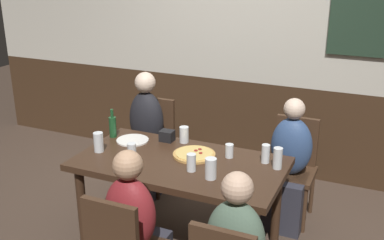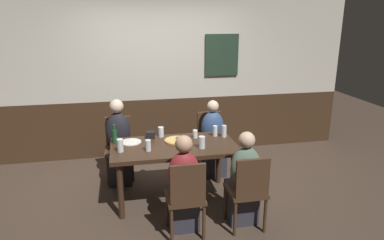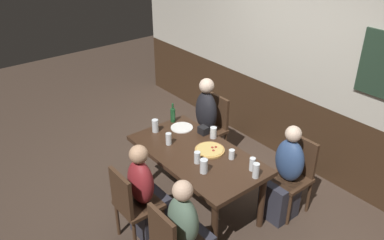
{
  "view_description": "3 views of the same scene",
  "coord_description": "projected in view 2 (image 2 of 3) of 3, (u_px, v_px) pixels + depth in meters",
  "views": [
    {
      "loc": [
        1.35,
        -2.83,
        2.19
      ],
      "look_at": [
        0.08,
        0.04,
        1.06
      ],
      "focal_mm": 43.32,
      "sensor_mm": 36.0,
      "label": 1
    },
    {
      "loc": [
        -0.58,
        -4.03,
        2.28
      ],
      "look_at": [
        0.21,
        -0.09,
        1.08
      ],
      "focal_mm": 32.78,
      "sensor_mm": 36.0,
      "label": 2
    },
    {
      "loc": [
        2.72,
        -2.25,
        3.07
      ],
      "look_at": [
        -0.16,
        0.06,
        1.05
      ],
      "focal_mm": 36.78,
      "sensor_mm": 36.0,
      "label": 3
    }
  ],
  "objects": [
    {
      "name": "ground_plane",
      "position": [
        175.0,
        198.0,
        4.55
      ],
      "size": [
        12.0,
        12.0,
        0.0
      ],
      "primitive_type": "plane",
      "color": "#423328"
    },
    {
      "name": "wall_back",
      "position": [
        159.0,
        78.0,
        5.72
      ],
      "size": [
        6.4,
        0.13,
        2.6
      ],
      "color": "#3D2819",
      "rests_on": "ground_plane"
    },
    {
      "name": "dining_table",
      "position": [
        174.0,
        152.0,
        4.36
      ],
      "size": [
        1.55,
        0.83,
        0.74
      ],
      "color": "#382316",
      "rests_on": "ground_plane"
    },
    {
      "name": "chair_right_far",
      "position": [
        210.0,
        138.0,
        5.31
      ],
      "size": [
        0.4,
        0.4,
        0.88
      ],
      "color": "#422B1C",
      "rests_on": "ground_plane"
    },
    {
      "name": "chair_left_far",
      "position": [
        119.0,
        144.0,
        5.05
      ],
      "size": [
        0.4,
        0.4,
        0.88
      ],
      "color": "#422B1C",
      "rests_on": "ground_plane"
    },
    {
      "name": "chair_right_near",
      "position": [
        248.0,
        189.0,
        3.75
      ],
      "size": [
        0.4,
        0.4,
        0.88
      ],
      "color": "#422B1C",
      "rests_on": "ground_plane"
    },
    {
      "name": "chair_mid_near",
      "position": [
        186.0,
        195.0,
        3.63
      ],
      "size": [
        0.4,
        0.4,
        0.88
      ],
      "color": "#422B1C",
      "rests_on": "ground_plane"
    },
    {
      "name": "person_right_far",
      "position": [
        213.0,
        144.0,
        5.17
      ],
      "size": [
        0.34,
        0.37,
        1.11
      ],
      "color": "#2D2D38",
      "rests_on": "ground_plane"
    },
    {
      "name": "person_left_far",
      "position": [
        119.0,
        148.0,
        4.9
      ],
      "size": [
        0.34,
        0.37,
        1.19
      ],
      "color": "#2D2D38",
      "rests_on": "ground_plane"
    },
    {
      "name": "person_right_near",
      "position": [
        243.0,
        185.0,
        3.92
      ],
      "size": [
        0.34,
        0.37,
        1.1
      ],
      "color": "#2D2D38",
      "rests_on": "ground_plane"
    },
    {
      "name": "person_mid_near",
      "position": [
        183.0,
        190.0,
        3.79
      ],
      "size": [
        0.34,
        0.37,
        1.11
      ],
      "color": "#2D2D38",
      "rests_on": "ground_plane"
    },
    {
      "name": "pizza",
      "position": [
        177.0,
        140.0,
        4.46
      ],
      "size": [
        0.33,
        0.33,
        0.03
      ],
      "color": "tan",
      "rests_on": "dining_table"
    },
    {
      "name": "pint_glass_amber",
      "position": [
        120.0,
        146.0,
        4.1
      ],
      "size": [
        0.08,
        0.08,
        0.15
      ],
      "color": "silver",
      "rests_on": "dining_table"
    },
    {
      "name": "highball_clear",
      "position": [
        148.0,
        146.0,
        4.13
      ],
      "size": [
        0.07,
        0.07,
        0.14
      ],
      "color": "silver",
      "rests_on": "dining_table"
    },
    {
      "name": "pint_glass_pale",
      "position": [
        161.0,
        132.0,
        4.61
      ],
      "size": [
        0.08,
        0.08,
        0.13
      ],
      "color": "silver",
      "rests_on": "dining_table"
    },
    {
      "name": "pint_glass_stout",
      "position": [
        202.0,
        143.0,
        4.21
      ],
      "size": [
        0.08,
        0.08,
        0.15
      ],
      "color": "silver",
      "rests_on": "dining_table"
    },
    {
      "name": "tumbler_water",
      "position": [
        215.0,
        131.0,
        4.64
      ],
      "size": [
        0.06,
        0.06,
        0.14
      ],
      "color": "silver",
      "rests_on": "dining_table"
    },
    {
      "name": "beer_glass_half",
      "position": [
        195.0,
        134.0,
        4.58
      ],
      "size": [
        0.06,
        0.06,
        0.1
      ],
      "color": "silver",
      "rests_on": "dining_table"
    },
    {
      "name": "tumbler_short",
      "position": [
        224.0,
        132.0,
        4.6
      ],
      "size": [
        0.07,
        0.07,
        0.16
      ],
      "color": "silver",
      "rests_on": "dining_table"
    },
    {
      "name": "beer_glass_tall",
      "position": [
        187.0,
        143.0,
        4.24
      ],
      "size": [
        0.07,
        0.07,
        0.13
      ],
      "color": "silver",
      "rests_on": "dining_table"
    },
    {
      "name": "beer_bottle_green",
      "position": [
        114.0,
        136.0,
        4.37
      ],
      "size": [
        0.06,
        0.06,
        0.24
      ],
      "color": "#194723",
      "rests_on": "dining_table"
    },
    {
      "name": "plate_white_large",
      "position": [
        131.0,
        142.0,
        4.42
      ],
      "size": [
        0.26,
        0.26,
        0.01
      ],
      "primitive_type": "cylinder",
      "color": "white",
      "rests_on": "dining_table"
    },
    {
      "name": "condiment_caddy",
      "position": [
        150.0,
        135.0,
        4.56
      ],
      "size": [
        0.11,
        0.09,
        0.09
      ],
      "primitive_type": "cube",
      "color": "black",
      "rests_on": "dining_table"
    }
  ]
}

